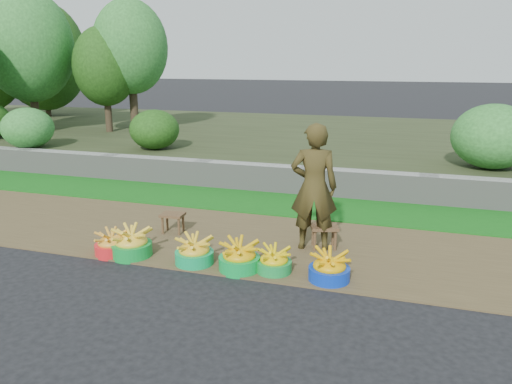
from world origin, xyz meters
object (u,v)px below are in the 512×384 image
(basin_b, at_px, (132,244))
(stool_right, at_px, (324,230))
(basin_e, at_px, (274,262))
(stool_left, at_px, (173,217))
(vendor_woman, at_px, (314,187))
(basin_c, at_px, (194,252))
(basin_d, at_px, (239,258))
(basin_a, at_px, (112,244))
(basin_f, at_px, (329,268))

(basin_b, distance_m, stool_right, 2.64)
(basin_e, height_order, stool_left, basin_e)
(basin_b, distance_m, vendor_woman, 2.58)
(basin_b, height_order, vendor_woman, vendor_woman)
(basin_c, height_order, basin_d, basin_d)
(stool_left, relative_size, stool_right, 0.83)
(basin_b, relative_size, basin_d, 1.03)
(basin_a, xyz_separation_m, vendor_woman, (2.56, 1.03, 0.75))
(basin_c, bearing_deg, basin_e, 3.09)
(stool_right, distance_m, vendor_woman, 0.64)
(basin_d, xyz_separation_m, stool_right, (0.88, 1.05, 0.11))
(stool_right, bearing_deg, basin_b, -156.47)
(vendor_woman, bearing_deg, basin_a, 10.84)
(basin_f, xyz_separation_m, stool_right, (-0.25, 1.02, 0.11))
(basin_b, height_order, basin_d, basin_b)
(basin_d, distance_m, basin_e, 0.44)
(basin_d, distance_m, vendor_woman, 1.44)
(basin_a, relative_size, basin_c, 0.90)
(basin_f, bearing_deg, vendor_woman, 112.39)
(basin_c, xyz_separation_m, basin_d, (0.62, -0.01, 0.01))
(basin_a, distance_m, basin_b, 0.30)
(basin_a, distance_m, basin_d, 1.83)
(basin_b, relative_size, basin_c, 1.07)
(basin_e, bearing_deg, vendor_woman, 72.58)
(basin_b, distance_m, basin_f, 2.67)
(basin_b, relative_size, stool_right, 1.22)
(basin_d, xyz_separation_m, vendor_woman, (0.73, 1.00, 0.73))
(basin_b, xyz_separation_m, vendor_woman, (2.26, 1.01, 0.72))
(basin_f, bearing_deg, stool_right, 103.52)
(basin_e, height_order, stool_right, stool_right)
(basin_e, bearing_deg, basin_a, -177.55)
(basin_e, bearing_deg, basin_f, -3.04)
(basin_a, relative_size, basin_b, 0.84)
(stool_left, bearing_deg, stool_right, 1.36)
(basin_f, distance_m, stool_left, 2.73)
(basin_e, relative_size, stool_right, 1.00)
(basin_d, distance_m, basin_f, 1.13)
(basin_d, height_order, vendor_woman, vendor_woman)
(basin_a, relative_size, vendor_woman, 0.26)
(basin_f, height_order, vendor_woman, vendor_woman)
(basin_d, distance_m, stool_right, 1.38)
(basin_e, bearing_deg, basin_d, -171.50)
(basin_f, bearing_deg, basin_c, -179.35)
(basin_a, height_order, basin_e, basin_a)
(basin_e, distance_m, basin_f, 0.70)
(stool_left, bearing_deg, basin_c, -50.90)
(basin_a, distance_m, stool_left, 1.11)
(basin_f, relative_size, vendor_woman, 0.28)
(vendor_woman, bearing_deg, basin_b, 12.75)
(basin_d, height_order, basin_f, basin_d)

